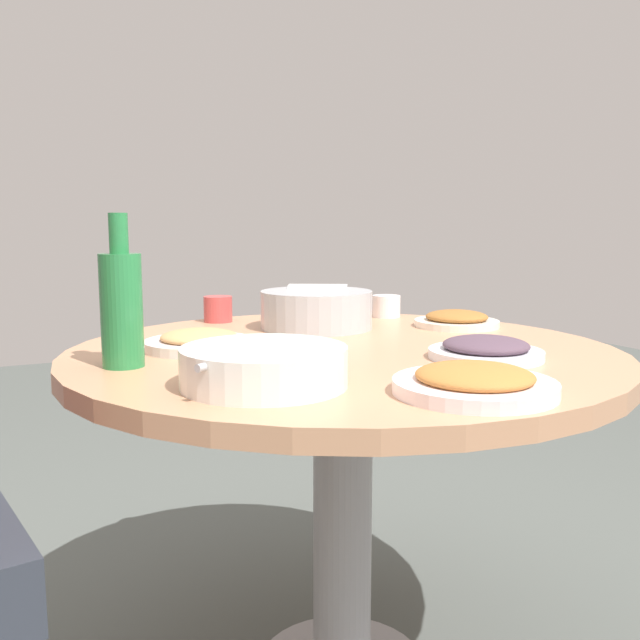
{
  "coord_description": "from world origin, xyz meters",
  "views": [
    {
      "loc": [
        1.23,
        -0.64,
        1.0
      ],
      "look_at": [
        -0.0,
        -0.05,
        0.8
      ],
      "focal_mm": 38.16,
      "sensor_mm": 36.0,
      "label": 1
    }
  ],
  "objects": [
    {
      "name": "dish_shrimp",
      "position": [
        -0.11,
        -0.27,
        0.76
      ],
      "size": [
        0.23,
        0.23,
        0.04
      ],
      "color": "silver",
      "rests_on": "round_dining_table"
    },
    {
      "name": "tea_cup_far",
      "position": [
        -0.48,
        -0.12,
        0.78
      ],
      "size": [
        0.07,
        0.07,
        0.07
      ],
      "primitive_type": "cylinder",
      "color": "#C34544",
      "rests_on": "round_dining_table"
    },
    {
      "name": "dish_stirfry",
      "position": [
        -0.14,
        0.39,
        0.76
      ],
      "size": [
        0.21,
        0.21,
        0.04
      ],
      "color": "silver",
      "rests_on": "round_dining_table"
    },
    {
      "name": "green_bottle",
      "position": [
        -0.0,
        -0.44,
        0.85
      ],
      "size": [
        0.07,
        0.07,
        0.27
      ],
      "color": "#288043",
      "rests_on": "round_dining_table"
    },
    {
      "name": "tea_cup_near",
      "position": [
        -0.37,
        0.32,
        0.77
      ],
      "size": [
        0.08,
        0.08,
        0.06
      ],
      "primitive_type": "cylinder",
      "color": "white",
      "rests_on": "round_dining_table"
    },
    {
      "name": "dish_tofu_braise",
      "position": [
        0.43,
        -0.0,
        0.76
      ],
      "size": [
        0.25,
        0.25,
        0.05
      ],
      "color": "white",
      "rests_on": "round_dining_table"
    },
    {
      "name": "rice_bowl",
      "position": [
        -0.27,
        0.06,
        0.79
      ],
      "size": [
        0.27,
        0.27,
        0.1
      ],
      "color": "#B2B5BA",
      "rests_on": "round_dining_table"
    },
    {
      "name": "dish_eggplant",
      "position": [
        0.22,
        0.19,
        0.76
      ],
      "size": [
        0.22,
        0.22,
        0.04
      ],
      "color": "white",
      "rests_on": "round_dining_table"
    },
    {
      "name": "soup_bowl",
      "position": [
        0.25,
        -0.27,
        0.77
      ],
      "size": [
        0.26,
        0.26,
        0.06
      ],
      "color": "white",
      "rests_on": "round_dining_table"
    },
    {
      "name": "round_dining_table",
      "position": [
        0.0,
        0.0,
        0.62
      ],
      "size": [
        1.13,
        1.13,
        0.74
      ],
      "color": "#99999E",
      "rests_on": "ground"
    }
  ]
}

